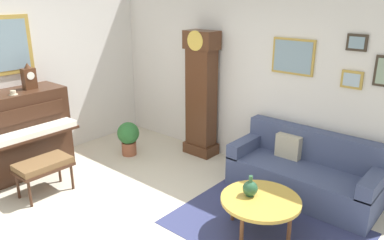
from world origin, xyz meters
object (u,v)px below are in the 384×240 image
mantel_clock (29,77)px  teacup (13,93)px  grandfather_clock (201,98)px  coffee_table (261,201)px  couch (304,173)px  green_jug (250,188)px  piano_bench (43,166)px  potted_plant (128,136)px  piano (17,134)px

mantel_clock → teacup: bearing=-65.0°
grandfather_clock → coffee_table: bearing=-34.2°
couch → teacup: size_ratio=16.38×
grandfather_clock → coffee_table: 2.36m
couch → green_jug: (-0.13, -1.14, 0.20)m
piano_bench → teacup: teacup is taller
mantel_clock → green_jug: (3.32, 0.71, -0.90)m
potted_plant → grandfather_clock: bearing=43.6°
coffee_table → couch: bearing=89.9°
piano → teacup: 0.66m
potted_plant → teacup: bearing=-109.5°
coffee_table → green_jug: size_ratio=3.67×
teacup → green_jug: (3.17, 1.03, -0.75)m
grandfather_clock → green_jug: bearing=-36.5°
green_jug → potted_plant: bearing=169.6°
piano_bench → potted_plant: bearing=95.3°
piano → teacup: bearing=-8.9°
grandfather_clock → couch: grandfather_clock is taller
piano → piano_bench: size_ratio=2.06×
grandfather_clock → potted_plant: size_ratio=3.62×
couch → coffee_table: 1.13m
coffee_table → potted_plant: bearing=170.5°
potted_plant → green_jug: bearing=-10.4°
potted_plant → coffee_table: bearing=-9.5°
coffee_table → teacup: size_ratio=7.59×
piano_bench → green_jug: bearing=23.5°
piano_bench → teacup: (-0.68, 0.05, 0.86)m
piano_bench → green_jug: 2.72m
mantel_clock → potted_plant: size_ratio=0.68×
piano → potted_plant: size_ratio=2.57×
piano_bench → potted_plant: (-0.15, 1.57, -0.08)m
piano_bench → grandfather_clock: size_ratio=0.34×
piano_bench → potted_plant: 1.58m
couch → grandfather_clock: bearing=175.0°
piano → grandfather_clock: size_ratio=0.71×
coffee_table → teacup: (-3.30, -1.05, 0.87)m
teacup → piano_bench: bearing=-4.4°
grandfather_clock → mantel_clock: (-1.55, -2.02, 0.45)m
potted_plant → piano: bearing=-114.8°
mantel_clock → green_jug: size_ratio=1.58×
grandfather_clock → green_jug: grandfather_clock is taller
grandfather_clock → potted_plant: 1.36m
piano → teacup: (0.15, -0.02, 0.64)m
coffee_table → mantel_clock: bearing=-168.0°
coffee_table → grandfather_clock: bearing=145.8°
couch → green_jug: size_ratio=7.92×
piano → coffee_table: size_ratio=1.64×
coffee_table → piano_bench: bearing=-157.1°
mantel_clock → potted_plant: bearing=60.1°
piano → coffee_table: (3.45, 1.03, -0.23)m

